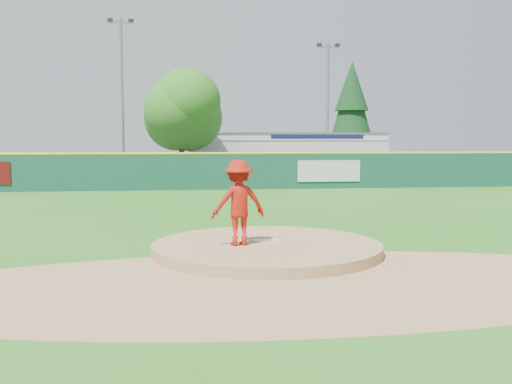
{
  "coord_description": "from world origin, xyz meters",
  "views": [
    {
      "loc": [
        -2.01,
        -13.38,
        2.7
      ],
      "look_at": [
        0.0,
        2.0,
        1.3
      ],
      "focal_mm": 40.0,
      "sensor_mm": 36.0,
      "label": 1
    }
  ],
  "objects": [
    {
      "name": "van",
      "position": [
        -0.38,
        25.41,
        0.81
      ],
      "size": [
        6.18,
        4.03,
        1.58
      ],
      "primitive_type": "imported",
      "rotation": [
        0.0,
        0.0,
        1.31
      ],
      "color": "silver",
      "rests_on": "parking_lot"
    },
    {
      "name": "pitchers_mound",
      "position": [
        0.0,
        0.0,
        0.0
      ],
      "size": [
        5.5,
        5.5,
        0.5
      ],
      "primitive_type": "cylinder",
      "color": "#9E774C",
      "rests_on": "ground"
    },
    {
      "name": "parking_lot",
      "position": [
        0.0,
        27.0,
        0.01
      ],
      "size": [
        44.0,
        16.0,
        0.02
      ],
      "primitive_type": "cube",
      "color": "#38383A",
      "rests_on": "ground"
    },
    {
      "name": "light_pole_left",
      "position": [
        -6.0,
        27.0,
        6.05
      ],
      "size": [
        1.75,
        0.25,
        11.0
      ],
      "color": "gray",
      "rests_on": "ground"
    },
    {
      "name": "outfield_fence",
      "position": [
        0.0,
        18.0,
        1.09
      ],
      "size": [
        40.0,
        0.14,
        2.07
      ],
      "color": "#154434",
      "rests_on": "ground"
    },
    {
      "name": "deciduous_tree",
      "position": [
        -2.0,
        25.0,
        4.55
      ],
      "size": [
        5.6,
        5.6,
        7.36
      ],
      "color": "#382314",
      "rests_on": "ground"
    },
    {
      "name": "infield_dirt_arc",
      "position": [
        0.0,
        -3.0,
        0.01
      ],
      "size": [
        15.4,
        15.4,
        0.01
      ],
      "primitive_type": "cylinder",
      "color": "#9E774C",
      "rests_on": "ground"
    },
    {
      "name": "conifer_tree",
      "position": [
        13.0,
        36.0,
        5.54
      ],
      "size": [
        4.4,
        4.4,
        9.5
      ],
      "color": "#382314",
      "rests_on": "ground"
    },
    {
      "name": "fence_banners",
      "position": [
        -3.25,
        17.92,
        1.0
      ],
      "size": [
        22.58,
        0.04,
        1.2
      ],
      "color": "#590E0C",
      "rests_on": "ground"
    },
    {
      "name": "ground",
      "position": [
        0.0,
        0.0,
        0.0
      ],
      "size": [
        120.0,
        120.0,
        0.0
      ],
      "primitive_type": "plane",
      "color": "#286B19",
      "rests_on": "ground"
    },
    {
      "name": "pitching_rubber",
      "position": [
        0.0,
        0.3,
        0.27
      ],
      "size": [
        0.6,
        0.15,
        0.04
      ],
      "primitive_type": "cube",
      "color": "white",
      "rests_on": "pitchers_mound"
    },
    {
      "name": "light_pole_right",
      "position": [
        9.0,
        29.0,
        5.54
      ],
      "size": [
        1.75,
        0.25,
        10.0
      ],
      "color": "gray",
      "rests_on": "ground"
    },
    {
      "name": "pitcher",
      "position": [
        -0.7,
        -0.17,
        1.25
      ],
      "size": [
        1.43,
        1.01,
        2.0
      ],
      "primitive_type": "imported",
      "rotation": [
        0.0,
        0.0,
        3.37
      ],
      "color": "#A5190E",
      "rests_on": "pitchers_mound"
    },
    {
      "name": "pool_building_grp",
      "position": [
        6.0,
        31.99,
        1.66
      ],
      "size": [
        15.2,
        8.2,
        3.31
      ],
      "color": "silver",
      "rests_on": "ground"
    }
  ]
}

